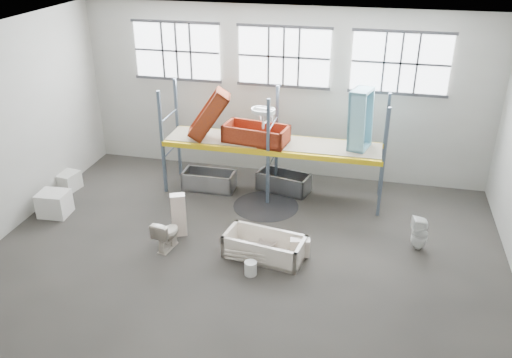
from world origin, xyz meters
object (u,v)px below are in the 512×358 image
(rust_tub_flat, at_px, (256,134))
(carton_near, at_px, (54,204))
(toilet_beige, at_px, (167,234))
(bathtub_beige, at_px, (264,246))
(cistern_tall, at_px, (179,215))
(steel_tub_left, at_px, (209,180))
(bucket, at_px, (251,268))
(steel_tub_right, at_px, (284,182))
(toilet_white, at_px, (420,233))
(blue_tub_upright, at_px, (361,119))

(rust_tub_flat, xyz_separation_m, carton_near, (-4.92, -2.41, -1.50))
(toilet_beige, distance_m, rust_tub_flat, 3.81)
(bathtub_beige, height_order, cistern_tall, cistern_tall)
(steel_tub_left, relative_size, bucket, 4.62)
(cistern_tall, bearing_deg, steel_tub_right, 31.43)
(toilet_white, xyz_separation_m, steel_tub_right, (-3.68, 2.26, -0.15))
(cistern_tall, distance_m, bucket, 2.47)
(cistern_tall, distance_m, toilet_white, 5.81)
(cistern_tall, bearing_deg, bucket, -53.26)
(cistern_tall, relative_size, carton_near, 1.47)
(steel_tub_left, distance_m, blue_tub_upright, 4.66)
(toilet_beige, height_order, blue_tub_upright, blue_tub_upright)
(cistern_tall, distance_m, steel_tub_right, 3.63)
(toilet_white, bearing_deg, steel_tub_left, -117.17)
(cistern_tall, height_order, toilet_white, cistern_tall)
(steel_tub_left, height_order, rust_tub_flat, rust_tub_flat)
(rust_tub_flat, xyz_separation_m, bucket, (0.77, -3.81, -1.66))
(steel_tub_right, height_order, carton_near, carton_near)
(toilet_white, distance_m, carton_near, 9.36)
(steel_tub_left, xyz_separation_m, steel_tub_right, (2.13, 0.41, -0.00))
(steel_tub_right, distance_m, rust_tub_flat, 1.75)
(toilet_beige, height_order, cistern_tall, cistern_tall)
(bathtub_beige, distance_m, toilet_beige, 2.34)
(blue_tub_upright, bearing_deg, bathtub_beige, -119.58)
(toilet_white, distance_m, blue_tub_upright, 3.33)
(steel_tub_right, bearing_deg, toilet_white, -31.52)
(blue_tub_upright, xyz_separation_m, carton_near, (-7.68, -2.61, -2.07))
(steel_tub_right, relative_size, bucket, 4.60)
(carton_near, bearing_deg, steel_tub_left, 33.76)
(steel_tub_left, distance_m, steel_tub_right, 2.17)
(steel_tub_left, bearing_deg, cistern_tall, -89.02)
(blue_tub_upright, bearing_deg, toilet_beige, -140.52)
(toilet_beige, xyz_separation_m, bucket, (2.19, -0.57, -0.23))
(bathtub_beige, xyz_separation_m, toilet_beige, (-2.33, -0.19, 0.12))
(rust_tub_flat, distance_m, carton_near, 5.68)
(rust_tub_flat, bearing_deg, cistern_tall, -117.44)
(carton_near, bearing_deg, bucket, -13.83)
(steel_tub_right, bearing_deg, bucket, -89.54)
(bathtub_beige, bearing_deg, cistern_tall, 178.03)
(cistern_tall, relative_size, bucket, 3.46)
(steel_tub_right, relative_size, rust_tub_flat, 0.85)
(rust_tub_flat, bearing_deg, toilet_white, -23.21)
(toilet_beige, relative_size, carton_near, 1.04)
(cistern_tall, relative_size, blue_tub_upright, 0.69)
(rust_tub_flat, relative_size, carton_near, 2.30)
(bucket, relative_size, carton_near, 0.42)
(toilet_white, relative_size, rust_tub_flat, 0.48)
(steel_tub_left, bearing_deg, toilet_white, -17.67)
(steel_tub_left, xyz_separation_m, bucket, (2.16, -3.76, -0.11))
(blue_tub_upright, height_order, carton_near, blue_tub_upright)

